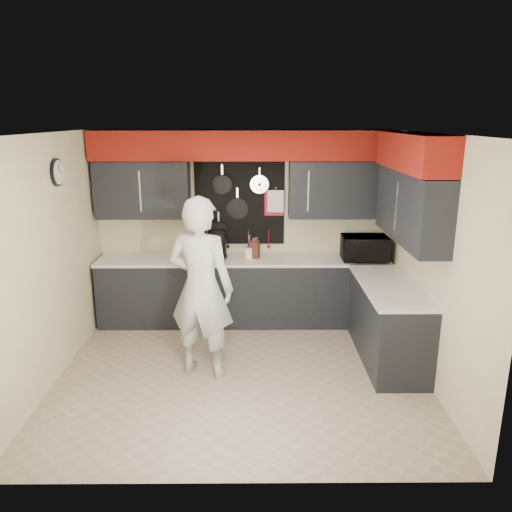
{
  "coord_description": "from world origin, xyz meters",
  "views": [
    {
      "loc": [
        0.13,
        -5.02,
        2.75
      ],
      "look_at": [
        0.16,
        0.5,
        1.21
      ],
      "focal_mm": 35.0,
      "sensor_mm": 36.0,
      "label": 1
    }
  ],
  "objects_px": {
    "microwave": "(364,248)",
    "person": "(201,288)",
    "knife_block": "(255,250)",
    "coffee_maker": "(219,245)",
    "utensil_crock": "(249,253)"
  },
  "relations": [
    {
      "from": "coffee_maker",
      "to": "person",
      "type": "xyz_separation_m",
      "value": [
        -0.1,
        -1.43,
        -0.11
      ]
    },
    {
      "from": "utensil_crock",
      "to": "knife_block",
      "type": "bearing_deg",
      "value": 2.11
    },
    {
      "from": "utensil_crock",
      "to": "person",
      "type": "bearing_deg",
      "value": -109.36
    },
    {
      "from": "microwave",
      "to": "person",
      "type": "relative_size",
      "value": 0.3
    },
    {
      "from": "utensil_crock",
      "to": "person",
      "type": "relative_size",
      "value": 0.07
    },
    {
      "from": "microwave",
      "to": "utensil_crock",
      "type": "bearing_deg",
      "value": 177.02
    },
    {
      "from": "knife_block",
      "to": "person",
      "type": "distance_m",
      "value": 1.55
    },
    {
      "from": "person",
      "to": "microwave",
      "type": "bearing_deg",
      "value": -129.43
    },
    {
      "from": "microwave",
      "to": "person",
      "type": "height_order",
      "value": "person"
    },
    {
      "from": "microwave",
      "to": "coffee_maker",
      "type": "relative_size",
      "value": 1.62
    },
    {
      "from": "knife_block",
      "to": "utensil_crock",
      "type": "xyz_separation_m",
      "value": [
        -0.08,
        -0.0,
        -0.04
      ]
    },
    {
      "from": "coffee_maker",
      "to": "person",
      "type": "relative_size",
      "value": 0.18
    },
    {
      "from": "knife_block",
      "to": "person",
      "type": "xyz_separation_m",
      "value": [
        -0.58,
        -1.43,
        -0.04
      ]
    },
    {
      "from": "knife_block",
      "to": "coffee_maker",
      "type": "height_order",
      "value": "coffee_maker"
    },
    {
      "from": "knife_block",
      "to": "coffee_maker",
      "type": "bearing_deg",
      "value": -163.03
    }
  ]
}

